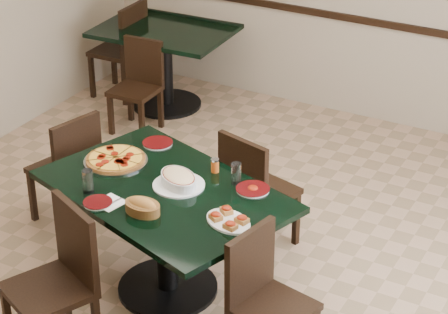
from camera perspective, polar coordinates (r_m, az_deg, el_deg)
The scene contains 20 objects.
floor at distance 5.87m, azimuth -1.36°, elevation -7.25°, with size 5.50×5.50×0.00m, color #917053.
main_table at distance 5.37m, azimuth -3.86°, elevation -3.76°, with size 1.72×1.38×0.75m.
back_table at distance 7.94m, azimuth -3.87°, elevation 6.83°, with size 1.21×0.91×0.75m.
chair_far at distance 5.81m, azimuth 1.91°, elevation -1.97°, with size 0.50×0.50×0.88m.
chair_near at distance 5.01m, azimuth -10.60°, elevation -7.52°, with size 0.57×0.57×0.93m.
chair_right at distance 4.88m, azimuth 2.60°, elevation -8.91°, with size 0.46×0.46×0.84m.
chair_left at distance 6.19m, azimuth -10.04°, elevation -0.51°, with size 0.49×0.49×0.86m.
back_chair_near at distance 7.56m, azimuth -5.57°, elevation 4.95°, with size 0.38×0.38×0.80m.
back_chair_left at distance 8.19m, azimuth -6.49°, elevation 7.29°, with size 0.43×0.43×0.91m.
pepperoni_pizza at distance 5.60m, azimuth -7.09°, elevation -0.14°, with size 0.41×0.41×0.04m.
lasagna_casserole at distance 5.28m, azimuth -2.98°, elevation -1.46°, with size 0.34×0.32×0.09m.
bread_basket at distance 5.03m, azimuth -5.35°, elevation -3.23°, with size 0.23×0.17×0.10m.
bruschetta_platter at distance 4.93m, azimuth 0.29°, elevation -4.07°, with size 0.36×0.31×0.05m.
side_plate_near at distance 5.17m, azimuth -8.25°, elevation -2.96°, with size 0.17×0.17×0.02m.
side_plate_far_r at distance 5.25m, azimuth 1.89°, elevation -2.11°, with size 0.21×0.21×0.03m.
side_plate_far_l at distance 5.80m, azimuth -4.36°, elevation 0.92°, with size 0.20×0.20×0.02m.
napkin_setting at distance 5.17m, azimuth -7.46°, elevation -2.97°, with size 0.19×0.19×0.01m.
water_glass_a at distance 5.30m, azimuth 0.81°, elevation -1.06°, with size 0.06×0.06×0.13m, color silver.
water_glass_b at distance 5.26m, azimuth -8.89°, elevation -1.58°, with size 0.07×0.07×0.15m, color silver.
pepper_shaker at distance 5.43m, azimuth -0.59°, elevation -0.54°, with size 0.05×0.05×0.09m.
Camera 1 is at (2.44, -4.13, 3.40)m, focal length 70.00 mm.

